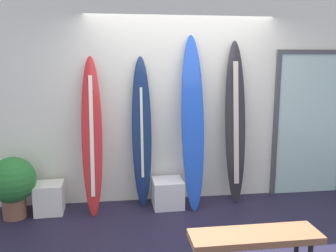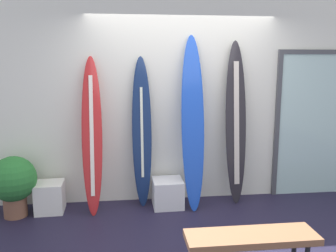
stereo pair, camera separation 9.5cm
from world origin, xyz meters
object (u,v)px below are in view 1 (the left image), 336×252
surfboard_crimson (92,137)px  surfboard_charcoal (235,123)px  surfboard_navy (142,134)px  bench (255,239)px  surfboard_cobalt (193,124)px  display_block_left (168,193)px  display_block_center (49,198)px  potted_plant (13,183)px  glass_door (310,121)px

surfboard_crimson → surfboard_charcoal: surfboard_charcoal is taller
surfboard_navy → surfboard_charcoal: size_ratio=0.91×
surfboard_charcoal → bench: surfboard_charcoal is taller
surfboard_cobalt → bench: (0.20, -1.72, -0.73)m
surfboard_charcoal → display_block_left: bearing=-174.8°
display_block_center → potted_plant: bearing=-166.4°
glass_door → potted_plant: bearing=-175.1°
bench → display_block_left: bearing=107.1°
surfboard_crimson → display_block_left: 1.25m
display_block_center → glass_door: (3.62, 0.25, 0.87)m
surfboard_crimson → display_block_center: bearing=178.6°
display_block_left → glass_door: glass_door is taller
surfboard_navy → surfboard_cobalt: size_ratio=0.88×
surfboard_navy → potted_plant: 1.69m
surfboard_navy → display_block_left: 0.86m
surfboard_crimson → display_block_center: 0.96m
surfboard_cobalt → surfboard_charcoal: size_ratio=1.03×
potted_plant → display_block_center: bearing=13.6°
surfboard_charcoal → glass_door: size_ratio=1.06×
display_block_center → potted_plant: size_ratio=0.50×
display_block_left → potted_plant: 1.94m
surfboard_navy → surfboard_crimson: bearing=-168.7°
bench → surfboard_charcoal: bearing=77.5°
surfboard_cobalt → display_block_left: surfboard_cobalt is taller
potted_plant → surfboard_charcoal: bearing=3.6°
surfboard_navy → surfboard_charcoal: (1.26, -0.03, 0.12)m
surfboard_navy → display_block_center: bearing=-174.6°
potted_plant → surfboard_crimson: bearing=5.0°
glass_door → display_block_center: bearing=-176.0°
surfboard_charcoal → bench: bearing=-102.5°
surfboard_cobalt → bench: 1.88m
surfboard_cobalt → display_block_center: 2.06m
display_block_left → potted_plant: (-1.92, -0.09, 0.27)m
surfboard_crimson → bench: bearing=-49.0°
potted_plant → bench: 2.94m
surfboard_navy → glass_door: glass_door is taller
surfboard_navy → display_block_left: size_ratio=4.93×
display_block_center → bench: (2.05, -1.72, 0.19)m
surfboard_crimson → display_block_left: bearing=0.6°
surfboard_crimson → potted_plant: bearing=-175.0°
surfboard_navy → display_block_left: (0.33, -0.12, -0.79)m
surfboard_crimson → display_block_left: (0.96, 0.01, -0.80)m
surfboard_navy → display_block_center: size_ratio=5.14×
surfboard_charcoal → surfboard_navy: bearing=178.6°
surfboard_navy → surfboard_cobalt: surfboard_cobalt is taller
surfboard_crimson → surfboard_navy: bearing=11.3°
display_block_left → bench: bearing=-72.9°
surfboard_crimson → potted_plant: size_ratio=2.59×
surfboard_cobalt → display_block_left: bearing=179.1°
display_block_left → potted_plant: size_ratio=0.52×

